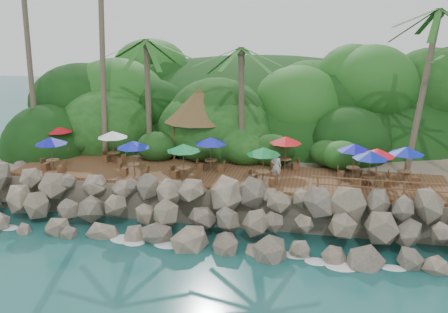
# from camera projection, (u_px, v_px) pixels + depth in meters

# --- Properties ---
(ground) EXTENTS (140.00, 140.00, 0.00)m
(ground) POSITION_uv_depth(u_px,v_px,m) (199.00, 252.00, 24.86)
(ground) COLOR #19514F
(ground) RESTS_ON ground
(land_base) EXTENTS (32.00, 25.20, 2.10)m
(land_base) POSITION_uv_depth(u_px,v_px,m) (250.00, 152.00, 39.65)
(land_base) COLOR gray
(land_base) RESTS_ON ground
(jungle_hill) EXTENTS (44.80, 28.00, 15.40)m
(jungle_hill) POSITION_uv_depth(u_px,v_px,m) (262.00, 143.00, 46.99)
(jungle_hill) COLOR #143811
(jungle_hill) RESTS_ON ground
(seawall) EXTENTS (29.00, 4.00, 2.30)m
(seawall) POSITION_uv_depth(u_px,v_px,m) (208.00, 216.00, 26.43)
(seawall) COLOR gray
(seawall) RESTS_ON ground
(terrace) EXTENTS (26.00, 5.00, 0.20)m
(terrace) POSITION_uv_depth(u_px,v_px,m) (224.00, 176.00, 29.92)
(terrace) COLOR brown
(terrace) RESTS_ON land_base
(jungle_foliage) EXTENTS (44.00, 16.00, 12.00)m
(jungle_foliage) POSITION_uv_depth(u_px,v_px,m) (248.00, 168.00, 38.99)
(jungle_foliage) COLOR #143811
(jungle_foliage) RESTS_ON ground
(foam_line) EXTENTS (25.20, 0.80, 0.06)m
(foam_line) POSITION_uv_depth(u_px,v_px,m) (201.00, 249.00, 25.13)
(foam_line) COLOR white
(foam_line) RESTS_ON ground
(palms) EXTENTS (34.31, 6.53, 14.15)m
(palms) POSITION_uv_depth(u_px,v_px,m) (225.00, 10.00, 30.08)
(palms) COLOR brown
(palms) RESTS_ON ground
(palapa) EXTENTS (4.79, 4.79, 4.60)m
(palapa) POSITION_uv_depth(u_px,v_px,m) (199.00, 105.00, 33.16)
(palapa) COLOR brown
(palapa) RESTS_ON ground
(dining_clusters) EXTENTS (24.20, 5.18, 2.15)m
(dining_clusters) POSITION_uv_depth(u_px,v_px,m) (228.00, 146.00, 29.24)
(dining_clusters) COLOR brown
(dining_clusters) RESTS_ON terrace
(railing) EXTENTS (8.30, 0.10, 1.00)m
(railing) POSITION_uv_depth(u_px,v_px,m) (393.00, 188.00, 25.60)
(railing) COLOR brown
(railing) RESTS_ON terrace
(waiter) EXTENTS (0.60, 0.40, 1.64)m
(waiter) POSITION_uv_depth(u_px,v_px,m) (276.00, 166.00, 28.62)
(waiter) COLOR silver
(waiter) RESTS_ON terrace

